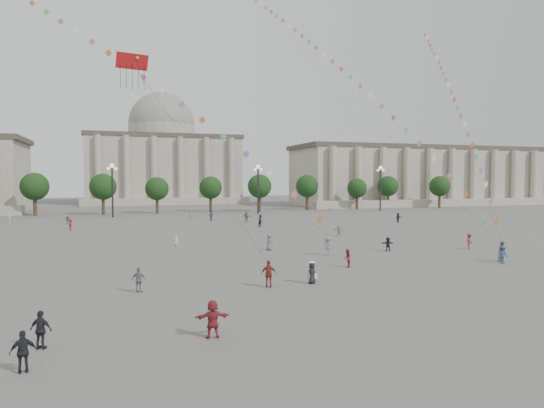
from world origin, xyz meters
name	(u,v)px	position (x,y,z in m)	size (l,w,h in m)	color
ground	(329,288)	(0.00, 0.00, 0.00)	(360.00, 360.00, 0.00)	#5B5956
hall_east	(428,176)	(75.00, 93.89, 8.43)	(84.00, 26.22, 17.20)	#A99E8E
hall_central	(163,158)	(0.00, 129.22, 14.23)	(48.30, 34.30, 35.50)	#A99E8E
tree_row	(184,189)	(0.00, 78.00, 5.39)	(137.12, 5.12, 8.00)	#36261B
lamp_post_mid_west	(112,180)	(-15.00, 70.00, 7.35)	(2.00, 0.90, 10.65)	#262628
lamp_post_mid_east	(258,180)	(15.00, 70.00, 7.35)	(2.00, 0.90, 10.65)	#262628
lamp_post_far_east	(381,180)	(45.00, 70.00, 7.35)	(2.00, 0.90, 10.65)	#262628
person_crowd_0	(211,216)	(1.99, 55.53, 0.93)	(1.09, 0.45, 1.86)	#37567B
person_crowd_3	(388,244)	(13.06, 13.85, 0.74)	(1.38, 0.44, 1.49)	black
person_crowd_4	(191,214)	(-0.66, 62.24, 0.84)	(1.55, 0.49, 1.67)	silver
person_crowd_6	(328,246)	(5.84, 13.23, 0.94)	(1.22, 0.70, 1.89)	slate
person_crowd_7	(339,230)	(14.08, 27.81, 0.74)	(1.37, 0.44, 1.48)	#AFAFAB
person_crowd_8	(469,241)	(22.20, 12.35, 0.87)	(1.13, 0.65, 1.75)	maroon
person_crowd_9	(398,218)	(32.45, 42.52, 0.86)	(1.59, 0.51, 1.72)	#232228
person_crowd_10	(10,217)	(-31.85, 62.23, 0.96)	(0.70, 0.46, 1.92)	silver
person_crowd_12	(246,217)	(7.49, 51.34, 0.96)	(1.78, 0.57, 1.92)	slate
person_crowd_13	(176,242)	(-8.09, 22.08, 0.79)	(0.58, 0.38, 1.58)	silver
person_crowd_16	(68,220)	(-22.11, 56.73, 0.75)	(0.87, 0.36, 1.49)	#57575B
person_crowd_17	(71,225)	(-20.69, 46.03, 0.87)	(1.12, 0.64, 1.73)	maroon
person_crowd_18	(269,242)	(1.28, 18.23, 0.90)	(0.88, 0.57, 1.79)	slate
person_crowd_21	(261,221)	(7.54, 42.67, 0.97)	(0.94, 0.73, 1.93)	black
tourist_0	(269,274)	(-4.01, 1.37, 0.95)	(1.12, 0.47, 1.91)	maroon
tourist_1	(41,330)	(-17.43, -7.30, 0.88)	(1.03, 0.43, 1.75)	black
tourist_2	(213,319)	(-9.81, -8.10, 0.92)	(1.71, 0.54, 1.84)	maroon
tourist_3	(139,280)	(-12.79, 2.56, 0.85)	(1.00, 0.41, 1.70)	slate
tourist_4	(23,352)	(-17.70, -10.00, 0.85)	(0.99, 0.41, 1.69)	black
kite_flyer_0	(347,258)	(4.72, 6.65, 0.80)	(0.77, 0.60, 1.59)	maroon
kite_flyer_1	(503,255)	(18.83, 3.96, 0.84)	(1.08, 0.62, 1.67)	navy
kite_flyer_2	(503,251)	(19.71, 4.97, 0.93)	(0.91, 0.71, 1.86)	slate
hat_person	(312,272)	(-0.64, 1.61, 0.84)	(0.91, 0.80, 1.69)	black
dragon_kite	(134,73)	(-12.85, 4.69, 15.00)	(5.61, 2.17, 17.11)	#B61316
kite_train_west	(101,53)	(-15.58, 27.35, 21.65)	(37.98, 38.19, 66.39)	#3F3F3F
kite_train_mid	(321,56)	(14.26, 34.69, 25.33)	(9.30, 57.63, 73.98)	#3F3F3F
kite_train_east	(450,93)	(30.27, 26.48, 19.59)	(20.24, 39.95, 56.43)	#3F3F3F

